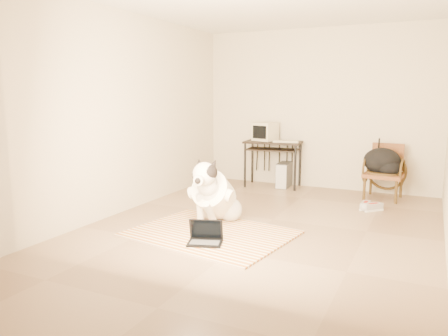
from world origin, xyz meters
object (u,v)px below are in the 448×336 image
Objects in this scene: backpack at (383,162)px; pc_tower at (284,175)px; dog at (214,196)px; laptop at (205,237)px; rattan_chair at (384,171)px; computer_desk at (273,148)px; crt_monitor at (265,132)px.

pc_tower is at bearing 173.46° from backpack.
laptop is at bearing -70.55° from dog.
rattan_chair is 1.50× the size of backpack.
crt_monitor is at bearing 161.55° from computer_desk.
backpack is (2.00, -0.18, -0.38)m from crt_monitor.
laptop is 0.91× the size of pc_tower.
computer_desk is (-0.10, 2.46, 0.33)m from dog.
rattan_chair is (1.85, -0.07, -0.26)m from computer_desk.
backpack is (1.63, -0.19, 0.36)m from pc_tower.
pc_tower is at bearing 92.73° from laptop.
pc_tower is at bearing 87.81° from dog.
backpack is (1.73, 2.33, 0.22)m from dog.
laptop is 0.76× the size of backpack.
computer_desk is (-0.35, 3.17, 0.60)m from laptop.
computer_desk is 1.84m from backpack.
rattan_chair reaches higher than laptop.
laptop is 3.38m from crt_monitor.
laptop is 3.24m from computer_desk.
computer_desk is 0.32m from crt_monitor.
backpack is (1.83, -0.13, -0.11)m from computer_desk.
laptop is at bearing -87.27° from pc_tower.
rattan_chair is (1.65, -0.13, 0.21)m from pc_tower.
computer_desk is 1.87m from rattan_chair.
dog is 2.60m from crt_monitor.
crt_monitor is (-0.17, 0.06, 0.27)m from computer_desk.
pc_tower is at bearing 16.16° from computer_desk.
dog reaches higher than computer_desk.
crt_monitor is at bearing 99.16° from laptop.
backpack is at bearing 64.04° from laptop.
rattan_chair is at bearing -4.36° from pc_tower.
crt_monitor is at bearing -179.67° from pc_tower.
computer_desk is at bearing 96.36° from laptop.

